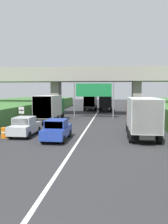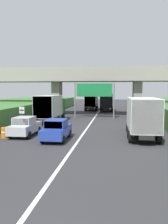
{
  "view_description": "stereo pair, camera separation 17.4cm",
  "coord_description": "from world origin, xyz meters",
  "px_view_note": "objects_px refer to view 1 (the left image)",
  "views": [
    {
      "loc": [
        2.63,
        -2.99,
        4.06
      ],
      "look_at": [
        0.0,
        18.48,
        2.0
      ],
      "focal_mm": 36.4,
      "sensor_mm": 36.0,
      "label": 1
    },
    {
      "loc": [
        2.81,
        -2.97,
        4.06
      ],
      "look_at": [
        0.0,
        18.48,
        2.0
      ],
      "focal_mm": 36.4,
      "sensor_mm": 36.0,
      "label": 2
    }
  ],
  "objects_px": {
    "truck_black": "(106,101)",
    "truck_white": "(91,101)",
    "overhead_highway_sign": "(94,92)",
    "car_blue": "(57,130)",
    "truck_red": "(142,115)",
    "construction_barrel_2": "(4,133)",
    "truck_green": "(50,107)",
    "car_silver": "(25,126)",
    "speed_limit_sign": "(22,114)"
  },
  "relations": [
    {
      "from": "car_blue",
      "to": "construction_barrel_2",
      "type": "relative_size",
      "value": 4.56
    },
    {
      "from": "truck_green",
      "to": "truck_red",
      "type": "distance_m",
      "value": 13.19
    },
    {
      "from": "speed_limit_sign",
      "to": "truck_red",
      "type": "xyz_separation_m",
      "value": [
        12.61,
        -4.27,
        0.46
      ]
    },
    {
      "from": "truck_white",
      "to": "truck_red",
      "type": "xyz_separation_m",
      "value": [
        6.89,
        -26.73,
        0.0
      ]
    },
    {
      "from": "speed_limit_sign",
      "to": "construction_barrel_2",
      "type": "relative_size",
      "value": 2.48
    },
    {
      "from": "overhead_highway_sign",
      "to": "truck_black",
      "type": "distance_m",
      "value": 12.21
    },
    {
      "from": "overhead_highway_sign",
      "to": "car_blue",
      "type": "height_order",
      "value": "overhead_highway_sign"
    },
    {
      "from": "speed_limit_sign",
      "to": "truck_red",
      "type": "distance_m",
      "value": 13.32
    },
    {
      "from": "truck_red",
      "to": "overhead_highway_sign",
      "type": "bearing_deg",
      "value": 111.8
    },
    {
      "from": "overhead_highway_sign",
      "to": "car_silver",
      "type": "bearing_deg",
      "value": -110.23
    },
    {
      "from": "car_silver",
      "to": "construction_barrel_2",
      "type": "height_order",
      "value": "car_silver"
    },
    {
      "from": "speed_limit_sign",
      "to": "truck_white",
      "type": "distance_m",
      "value": 23.18
    },
    {
      "from": "construction_barrel_2",
      "to": "truck_red",
      "type": "bearing_deg",
      "value": 8.72
    },
    {
      "from": "speed_limit_sign",
      "to": "construction_barrel_2",
      "type": "xyz_separation_m",
      "value": [
        0.94,
        -6.06,
        -1.02
      ]
    },
    {
      "from": "truck_red",
      "to": "car_blue",
      "type": "height_order",
      "value": "truck_red"
    },
    {
      "from": "truck_red",
      "to": "car_blue",
      "type": "xyz_separation_m",
      "value": [
        -7.0,
        -2.07,
        -1.08
      ]
    },
    {
      "from": "car_silver",
      "to": "truck_red",
      "type": "bearing_deg",
      "value": 3.87
    },
    {
      "from": "car_silver",
      "to": "truck_green",
      "type": "bearing_deg",
      "value": 90.78
    },
    {
      "from": "truck_green",
      "to": "truck_red",
      "type": "height_order",
      "value": "same"
    },
    {
      "from": "truck_green",
      "to": "car_blue",
      "type": "xyz_separation_m",
      "value": [
        3.37,
        -10.22,
        -1.08
      ]
    },
    {
      "from": "overhead_highway_sign",
      "to": "construction_barrel_2",
      "type": "xyz_separation_m",
      "value": [
        -6.46,
        -14.8,
        -3.34
      ]
    },
    {
      "from": "speed_limit_sign",
      "to": "truck_red",
      "type": "bearing_deg",
      "value": -18.72
    },
    {
      "from": "truck_green",
      "to": "construction_barrel_2",
      "type": "relative_size",
      "value": 8.11
    },
    {
      "from": "construction_barrel_2",
      "to": "overhead_highway_sign",
      "type": "bearing_deg",
      "value": 66.43
    },
    {
      "from": "truck_white",
      "to": "truck_green",
      "type": "distance_m",
      "value": 18.91
    },
    {
      "from": "overhead_highway_sign",
      "to": "car_silver",
      "type": "height_order",
      "value": "overhead_highway_sign"
    },
    {
      "from": "truck_green",
      "to": "car_silver",
      "type": "height_order",
      "value": "truck_green"
    },
    {
      "from": "overhead_highway_sign",
      "to": "car_blue",
      "type": "relative_size",
      "value": 1.43
    },
    {
      "from": "overhead_highway_sign",
      "to": "speed_limit_sign",
      "type": "distance_m",
      "value": 11.69
    },
    {
      "from": "overhead_highway_sign",
      "to": "truck_green",
      "type": "xyz_separation_m",
      "value": [
        -5.17,
        -4.87,
        -1.87
      ]
    },
    {
      "from": "construction_barrel_2",
      "to": "truck_white",
      "type": "bearing_deg",
      "value": 80.5
    },
    {
      "from": "truck_red",
      "to": "truck_green",
      "type": "bearing_deg",
      "value": 141.86
    },
    {
      "from": "truck_red",
      "to": "construction_barrel_2",
      "type": "relative_size",
      "value": 8.11
    },
    {
      "from": "truck_black",
      "to": "truck_white",
      "type": "xyz_separation_m",
      "value": [
        -3.14,
        1.74,
        0.0
      ]
    },
    {
      "from": "truck_black",
      "to": "construction_barrel_2",
      "type": "xyz_separation_m",
      "value": [
        -7.91,
        -26.78,
        -1.47
      ]
    },
    {
      "from": "truck_black",
      "to": "car_silver",
      "type": "distance_m",
      "value": 26.52
    },
    {
      "from": "truck_white",
      "to": "truck_red",
      "type": "distance_m",
      "value": 27.61
    },
    {
      "from": "truck_green",
      "to": "car_silver",
      "type": "bearing_deg",
      "value": -89.22
    },
    {
      "from": "car_silver",
      "to": "speed_limit_sign",
      "type": "bearing_deg",
      "value": 115.31
    },
    {
      "from": "construction_barrel_2",
      "to": "speed_limit_sign",
      "type": "bearing_deg",
      "value": 98.84
    },
    {
      "from": "overhead_highway_sign",
      "to": "truck_white",
      "type": "relative_size",
      "value": 0.81
    },
    {
      "from": "car_blue",
      "to": "speed_limit_sign",
      "type": "bearing_deg",
      "value": 131.46
    },
    {
      "from": "truck_black",
      "to": "truck_green",
      "type": "distance_m",
      "value": 18.1
    },
    {
      "from": "truck_white",
      "to": "construction_barrel_2",
      "type": "height_order",
      "value": "truck_white"
    },
    {
      "from": "speed_limit_sign",
      "to": "truck_green",
      "type": "xyz_separation_m",
      "value": [
        2.23,
        3.88,
        0.46
      ]
    },
    {
      "from": "truck_white",
      "to": "construction_barrel_2",
      "type": "xyz_separation_m",
      "value": [
        -4.77,
        -28.52,
        -1.47
      ]
    },
    {
      "from": "truck_red",
      "to": "construction_barrel_2",
      "type": "bearing_deg",
      "value": -171.28
    },
    {
      "from": "truck_green",
      "to": "truck_white",
      "type": "bearing_deg",
      "value": 79.37
    },
    {
      "from": "truck_black",
      "to": "construction_barrel_2",
      "type": "distance_m",
      "value": 27.97
    },
    {
      "from": "overhead_highway_sign",
      "to": "truck_green",
      "type": "relative_size",
      "value": 0.81
    }
  ]
}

